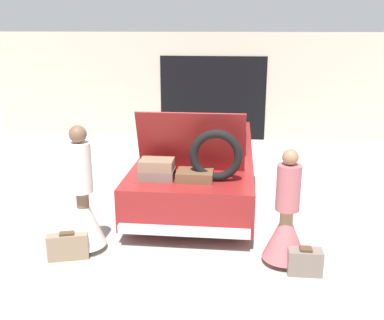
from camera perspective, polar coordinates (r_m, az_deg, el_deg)
ground_plane at (r=8.51m, az=0.92°, el=-3.69°), size 40.00×40.00×0.00m
garage_wall_back at (r=12.09m, az=2.69°, el=9.25°), size 12.00×0.14×2.80m
car at (r=8.32m, az=0.94°, el=0.05°), size 1.96×4.81×1.77m
person_left at (r=6.25m, az=-13.65°, el=-5.80°), size 0.57×0.57×1.75m
person_right at (r=5.90m, az=11.85°, el=-7.94°), size 0.58×0.58×1.54m
suitcase_beside_left_person at (r=6.25m, az=-15.48°, el=-10.53°), size 0.55×0.30×0.38m
suitcase_beside_right_person at (r=5.88m, az=14.12°, el=-12.41°), size 0.43×0.22×0.36m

